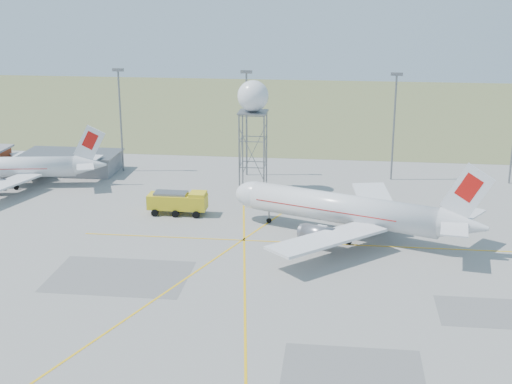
# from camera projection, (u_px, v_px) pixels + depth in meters

# --- Properties ---
(ground) EXTENTS (400.00, 400.00, 0.00)m
(ground) POSITION_uv_depth(u_px,v_px,m) (258.00, 341.00, 76.41)
(ground) COLOR gray
(ground) RESTS_ON ground
(grass_strip) EXTENTS (400.00, 120.00, 0.03)m
(grass_strip) POSITION_uv_depth(u_px,v_px,m) (313.00, 109.00, 209.37)
(grass_strip) COLOR #4F5F34
(grass_strip) RESTS_ON ground
(building_grey) EXTENTS (19.00, 10.00, 3.90)m
(building_grey) POSITION_uv_depth(u_px,v_px,m) (71.00, 162.00, 141.75)
(building_grey) COLOR gray
(building_grey) RESTS_ON ground
(mast_a) EXTENTS (2.20, 0.50, 20.50)m
(mast_a) POSITION_uv_depth(u_px,v_px,m) (120.00, 111.00, 139.56)
(mast_a) COLOR slate
(mast_a) RESTS_ON ground
(mast_b) EXTENTS (2.20, 0.50, 20.50)m
(mast_b) POSITION_uv_depth(u_px,v_px,m) (247.00, 114.00, 136.71)
(mast_b) COLOR slate
(mast_b) RESTS_ON ground
(mast_c) EXTENTS (2.20, 0.50, 20.50)m
(mast_c) POSITION_uv_depth(u_px,v_px,m) (394.00, 118.00, 133.52)
(mast_c) COLOR slate
(mast_c) RESTS_ON ground
(airliner_main) EXTENTS (38.33, 36.00, 13.46)m
(airliner_main) POSITION_uv_depth(u_px,v_px,m) (347.00, 210.00, 106.08)
(airliner_main) COLOR silver
(airliner_main) RESTS_ON ground
(airliner_far) EXTENTS (33.61, 32.33, 11.46)m
(airliner_far) POSITION_uv_depth(u_px,v_px,m) (12.00, 168.00, 131.93)
(airliner_far) COLOR silver
(airliner_far) RESTS_ON ground
(radar_tower) EXTENTS (5.53, 5.53, 20.03)m
(radar_tower) POSITION_uv_depth(u_px,v_px,m) (253.00, 129.00, 127.27)
(radar_tower) COLOR slate
(radar_tower) RESTS_ON ground
(fire_truck) EXTENTS (9.68, 3.96, 3.86)m
(fire_truck) POSITION_uv_depth(u_px,v_px,m) (179.00, 203.00, 116.64)
(fire_truck) COLOR gold
(fire_truck) RESTS_ON ground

